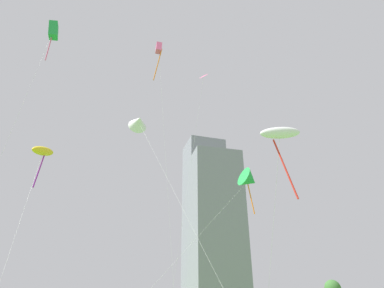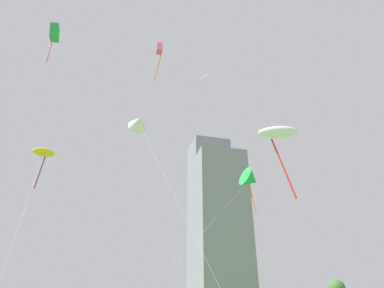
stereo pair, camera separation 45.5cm
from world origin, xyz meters
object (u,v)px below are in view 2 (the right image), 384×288
(kite_flying_6, at_px, (44,153))
(kite_flying_8, at_px, (159,50))
(kite_flying_0, at_px, (278,133))
(kite_flying_4, at_px, (54,33))
(kite_flying_5, at_px, (204,79))
(distant_highrise_1, at_px, (222,224))
(kite_flying_1, at_px, (251,179))
(distant_highrise_0, at_px, (210,217))
(kite_flying_7, at_px, (138,123))

(kite_flying_6, height_order, kite_flying_8, kite_flying_8)
(kite_flying_0, height_order, kite_flying_4, kite_flying_4)
(kite_flying_4, xyz_separation_m, kite_flying_5, (17.38, 4.98, 1.18))
(distant_highrise_1, bearing_deg, kite_flying_1, -106.22)
(kite_flying_8, bearing_deg, distant_highrise_1, 67.98)
(kite_flying_1, xyz_separation_m, distant_highrise_0, (31.23, 118.46, 26.62))
(kite_flying_0, relative_size, kite_flying_7, 0.74)
(kite_flying_7, distance_m, distant_highrise_0, 133.12)
(kite_flying_0, distance_m, kite_flying_5, 23.72)
(kite_flying_8, bearing_deg, kite_flying_5, 37.68)
(kite_flying_6, bearing_deg, kite_flying_4, 138.95)
(kite_flying_4, height_order, distant_highrise_0, distant_highrise_0)
(kite_flying_0, relative_size, kite_flying_6, 0.83)
(kite_flying_0, xyz_separation_m, kite_flying_6, (-14.92, 9.73, 1.56))
(kite_flying_1, xyz_separation_m, kite_flying_7, (-11.45, -5.18, 1.86))
(kite_flying_4, height_order, kite_flying_7, kite_flying_4)
(kite_flying_6, relative_size, distant_highrise_0, 0.17)
(kite_flying_4, relative_size, distant_highrise_0, 0.35)
(kite_flying_6, xyz_separation_m, distant_highrise_0, (49.63, 120.82, 26.83))
(kite_flying_1, xyz_separation_m, distant_highrise_1, (29.20, 95.60, 18.06))
(kite_flying_1, xyz_separation_m, kite_flying_4, (-20.54, -0.50, 14.00))
(kite_flying_1, bearing_deg, kite_flying_7, -155.67)
(kite_flying_5, height_order, distant_highrise_0, distant_highrise_0)
(kite_flying_7, bearing_deg, kite_flying_0, -40.98)
(kite_flying_0, distance_m, distant_highrise_1, 114.29)
(kite_flying_0, height_order, kite_flying_1, kite_flying_1)
(kite_flying_1, height_order, kite_flying_5, kite_flying_5)
(kite_flying_6, height_order, distant_highrise_0, distant_highrise_0)
(distant_highrise_0, bearing_deg, kite_flying_8, -110.57)
(distant_highrise_0, bearing_deg, kite_flying_1, -106.36)
(kite_flying_1, distance_m, distant_highrise_1, 101.58)
(kite_flying_5, relative_size, kite_flying_8, 1.04)
(kite_flying_5, bearing_deg, kite_flying_6, -155.79)
(kite_flying_7, relative_size, kite_flying_8, 0.55)
(kite_flying_5, bearing_deg, kite_flying_0, -91.10)
(kite_flying_8, bearing_deg, kite_flying_4, 179.62)
(kite_flying_4, relative_size, kite_flying_6, 2.05)
(kite_flying_1, height_order, distant_highrise_1, distant_highrise_1)
(distant_highrise_1, bearing_deg, kite_flying_8, -111.26)
(kite_flying_1, height_order, kite_flying_7, kite_flying_7)
(kite_flying_4, xyz_separation_m, kite_flying_7, (9.09, -4.68, -12.14))
(kite_flying_4, bearing_deg, kite_flying_0, -34.21)
(kite_flying_5, bearing_deg, distant_highrise_1, 70.45)
(kite_flying_0, height_order, kite_flying_5, kite_flying_5)
(distant_highrise_1, bearing_deg, kite_flying_6, -115.14)
(kite_flying_5, bearing_deg, distant_highrise_0, 73.21)
(kite_flying_5, xyz_separation_m, kite_flying_7, (-8.29, -9.66, -13.32))
(distant_highrise_0, bearing_deg, distant_highrise_1, -96.68)
(kite_flying_0, relative_size, distant_highrise_0, 0.14)
(kite_flying_6, relative_size, kite_flying_7, 0.89)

